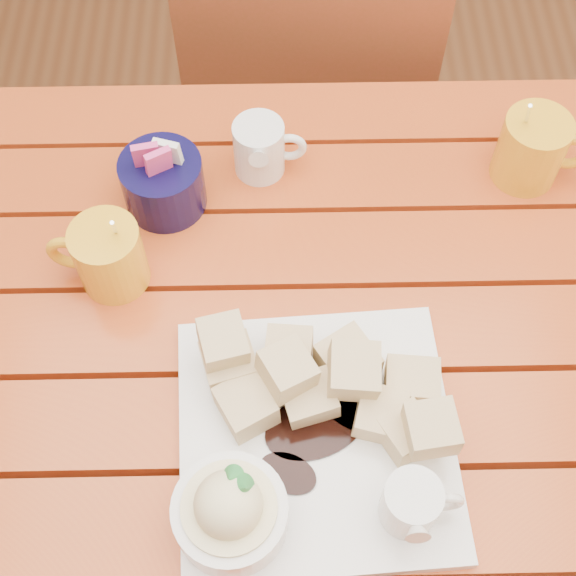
{
  "coord_description": "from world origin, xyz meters",
  "views": [
    {
      "loc": [
        -0.0,
        -0.44,
        1.59
      ],
      "look_at": [
        0.01,
        0.01,
        0.82
      ],
      "focal_mm": 50.0,
      "sensor_mm": 36.0,
      "label": 1
    }
  ],
  "objects_px": {
    "dessert_plate": "(302,444)",
    "coffee_mug_right": "(533,148)",
    "table": "(283,367)",
    "chair_far": "(311,105)",
    "coffee_mug_left": "(107,256)"
  },
  "relations": [
    {
      "from": "dessert_plate",
      "to": "chair_far",
      "type": "xyz_separation_m",
      "value": [
        0.04,
        0.76,
        -0.3
      ]
    },
    {
      "from": "coffee_mug_left",
      "to": "chair_far",
      "type": "xyz_separation_m",
      "value": [
        0.27,
        0.53,
        -0.31
      ]
    },
    {
      "from": "table",
      "to": "chair_far",
      "type": "distance_m",
      "value": 0.63
    },
    {
      "from": "table",
      "to": "chair_far",
      "type": "bearing_deg",
      "value": 84.29
    },
    {
      "from": "coffee_mug_right",
      "to": "chair_far",
      "type": "bearing_deg",
      "value": 131.09
    },
    {
      "from": "dessert_plate",
      "to": "coffee_mug_right",
      "type": "height_order",
      "value": "coffee_mug_right"
    },
    {
      "from": "table",
      "to": "coffee_mug_left",
      "type": "distance_m",
      "value": 0.27
    },
    {
      "from": "table",
      "to": "coffee_mug_right",
      "type": "relative_size",
      "value": 8.36
    },
    {
      "from": "coffee_mug_left",
      "to": "coffee_mug_right",
      "type": "relative_size",
      "value": 0.96
    },
    {
      "from": "table",
      "to": "dessert_plate",
      "type": "xyz_separation_m",
      "value": [
        0.02,
        -0.16,
        0.14
      ]
    },
    {
      "from": "chair_far",
      "to": "dessert_plate",
      "type": "bearing_deg",
      "value": 94.7
    },
    {
      "from": "dessert_plate",
      "to": "coffee_mug_right",
      "type": "distance_m",
      "value": 0.49
    },
    {
      "from": "coffee_mug_left",
      "to": "chair_far",
      "type": "bearing_deg",
      "value": 70.55
    },
    {
      "from": "coffee_mug_right",
      "to": "coffee_mug_left",
      "type": "bearing_deg",
      "value": -157.63
    },
    {
      "from": "chair_far",
      "to": "coffee_mug_left",
      "type": "bearing_deg",
      "value": 71.32
    }
  ]
}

